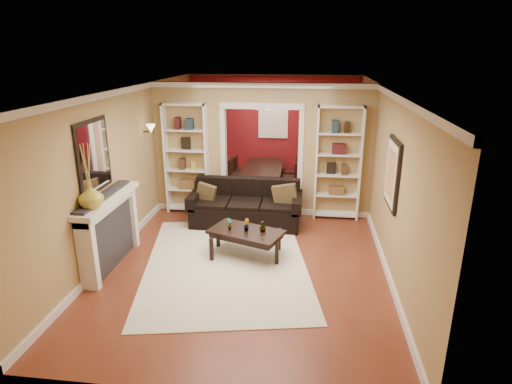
# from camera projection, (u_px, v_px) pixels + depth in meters

# --- Properties ---
(floor) EXTENTS (8.00, 8.00, 0.00)m
(floor) POSITION_uv_depth(u_px,v_px,m) (254.00, 234.00, 8.09)
(floor) COLOR brown
(floor) RESTS_ON ground
(ceiling) EXTENTS (8.00, 8.00, 0.00)m
(ceiling) POSITION_uv_depth(u_px,v_px,m) (254.00, 88.00, 7.24)
(ceiling) COLOR white
(ceiling) RESTS_ON ground
(wall_back) EXTENTS (8.00, 0.00, 8.00)m
(wall_back) POSITION_uv_depth(u_px,v_px,m) (273.00, 127.00, 11.43)
(wall_back) COLOR tan
(wall_back) RESTS_ON ground
(wall_front) EXTENTS (8.00, 0.00, 8.00)m
(wall_front) POSITION_uv_depth(u_px,v_px,m) (199.00, 276.00, 3.90)
(wall_front) COLOR tan
(wall_front) RESTS_ON ground
(wall_left) EXTENTS (0.00, 8.00, 8.00)m
(wall_left) POSITION_uv_depth(u_px,v_px,m) (134.00, 161.00, 7.93)
(wall_left) COLOR tan
(wall_left) RESTS_ON ground
(wall_right) EXTENTS (0.00, 8.00, 8.00)m
(wall_right) POSITION_uv_depth(u_px,v_px,m) (383.00, 169.00, 7.40)
(wall_right) COLOR tan
(wall_right) RESTS_ON ground
(partition_wall) EXTENTS (4.50, 0.15, 2.70)m
(partition_wall) POSITION_uv_depth(u_px,v_px,m) (262.00, 150.00, 8.79)
(partition_wall) COLOR tan
(partition_wall) RESTS_ON floor
(red_back_panel) EXTENTS (4.44, 0.04, 2.64)m
(red_back_panel) POSITION_uv_depth(u_px,v_px,m) (273.00, 128.00, 11.41)
(red_back_panel) COLOR maroon
(red_back_panel) RESTS_ON floor
(dining_window) EXTENTS (0.78, 0.03, 0.98)m
(dining_window) POSITION_uv_depth(u_px,v_px,m) (273.00, 120.00, 11.30)
(dining_window) COLOR #8CA5CC
(dining_window) RESTS_ON wall_back
(area_rug) EXTENTS (3.18, 3.99, 0.01)m
(area_rug) POSITION_uv_depth(u_px,v_px,m) (226.00, 263.00, 6.98)
(area_rug) COLOR silver
(area_rug) RESTS_ON floor
(sofa) EXTENTS (2.20, 0.95, 0.86)m
(sofa) POSITION_uv_depth(u_px,v_px,m) (246.00, 204.00, 8.41)
(sofa) COLOR black
(sofa) RESTS_ON floor
(pillow_left) EXTENTS (0.39, 0.18, 0.37)m
(pillow_left) POSITION_uv_depth(u_px,v_px,m) (206.00, 194.00, 8.42)
(pillow_left) COLOR brown
(pillow_left) RESTS_ON sofa
(pillow_right) EXTENTS (0.47, 0.19, 0.46)m
(pillow_right) POSITION_uv_depth(u_px,v_px,m) (285.00, 195.00, 8.23)
(pillow_right) COLOR brown
(pillow_right) RESTS_ON sofa
(coffee_table) EXTENTS (1.34, 1.02, 0.45)m
(coffee_table) POSITION_uv_depth(u_px,v_px,m) (246.00, 243.00, 7.18)
(coffee_table) COLOR black
(coffee_table) RESTS_ON floor
(plant_left) EXTENTS (0.13, 0.13, 0.21)m
(plant_left) POSITION_uv_depth(u_px,v_px,m) (230.00, 224.00, 7.11)
(plant_left) COLOR #336626
(plant_left) RESTS_ON coffee_table
(plant_center) EXTENTS (0.12, 0.14, 0.21)m
(plant_center) POSITION_uv_depth(u_px,v_px,m) (246.00, 225.00, 7.08)
(plant_center) COLOR #336626
(plant_center) RESTS_ON coffee_table
(plant_right) EXTENTS (0.14, 0.14, 0.20)m
(plant_right) POSITION_uv_depth(u_px,v_px,m) (263.00, 226.00, 7.04)
(plant_right) COLOR #336626
(plant_right) RESTS_ON coffee_table
(bookshelf_left) EXTENTS (0.90, 0.30, 2.30)m
(bookshelf_left) POSITION_uv_depth(u_px,v_px,m) (187.00, 159.00, 8.88)
(bookshelf_left) COLOR white
(bookshelf_left) RESTS_ON floor
(bookshelf_right) EXTENTS (0.90, 0.30, 2.30)m
(bookshelf_right) POSITION_uv_depth(u_px,v_px,m) (338.00, 164.00, 8.52)
(bookshelf_right) COLOR white
(bookshelf_right) RESTS_ON floor
(fireplace) EXTENTS (0.32, 1.70, 1.16)m
(fireplace) POSITION_uv_depth(u_px,v_px,m) (111.00, 232.00, 6.74)
(fireplace) COLOR white
(fireplace) RESTS_ON floor
(vase) EXTENTS (0.41, 0.41, 0.36)m
(vase) POSITION_uv_depth(u_px,v_px,m) (91.00, 196.00, 6.06)
(vase) COLOR gold
(vase) RESTS_ON fireplace
(mirror) EXTENTS (0.03, 0.95, 1.10)m
(mirror) POSITION_uv_depth(u_px,v_px,m) (93.00, 156.00, 6.37)
(mirror) COLOR silver
(mirror) RESTS_ON wall_left
(wall_sconce) EXTENTS (0.18, 0.18, 0.22)m
(wall_sconce) POSITION_uv_depth(u_px,v_px,m) (148.00, 130.00, 8.28)
(wall_sconce) COLOR #FFE0A5
(wall_sconce) RESTS_ON wall_left
(framed_art) EXTENTS (0.04, 0.85, 1.05)m
(framed_art) POSITION_uv_depth(u_px,v_px,m) (392.00, 173.00, 6.40)
(framed_art) COLOR black
(framed_art) RESTS_ON wall_right
(dining_table) EXTENTS (1.71, 0.95, 0.60)m
(dining_table) POSITION_uv_depth(u_px,v_px,m) (264.00, 178.00, 10.53)
(dining_table) COLOR black
(dining_table) RESTS_ON floor
(dining_chair_nw) EXTENTS (0.53, 0.53, 0.87)m
(dining_chair_nw) POSITION_uv_depth(u_px,v_px,m) (240.00, 175.00, 10.27)
(dining_chair_nw) COLOR black
(dining_chair_nw) RESTS_ON floor
(dining_chair_ne) EXTENTS (0.46, 0.46, 0.83)m
(dining_chair_ne) POSITION_uv_depth(u_px,v_px,m) (286.00, 178.00, 10.15)
(dining_chair_ne) COLOR black
(dining_chair_ne) RESTS_ON floor
(dining_chair_sw) EXTENTS (0.41, 0.41, 0.79)m
(dining_chair_sw) POSITION_uv_depth(u_px,v_px,m) (244.00, 170.00, 10.85)
(dining_chair_sw) COLOR black
(dining_chair_sw) RESTS_ON floor
(dining_chair_se) EXTENTS (0.51, 0.51, 0.79)m
(dining_chair_se) POSITION_uv_depth(u_px,v_px,m) (287.00, 172.00, 10.72)
(dining_chair_se) COLOR black
(dining_chair_se) RESTS_ON floor
(chandelier) EXTENTS (0.50, 0.50, 0.30)m
(chandelier) POSITION_uv_depth(u_px,v_px,m) (269.00, 108.00, 9.99)
(chandelier) COLOR #342617
(chandelier) RESTS_ON ceiling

